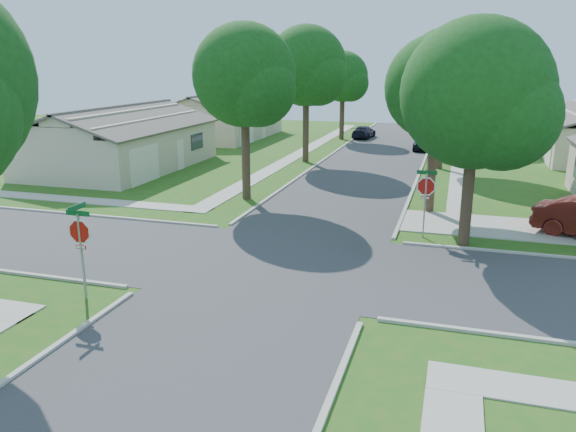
% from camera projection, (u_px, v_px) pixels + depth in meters
% --- Properties ---
extents(ground, '(100.00, 100.00, 0.00)m').
position_uv_depth(ground, '(280.00, 264.00, 20.11)').
color(ground, '#1D5B19').
rests_on(ground, ground).
extents(road_ns, '(7.00, 100.00, 0.02)m').
position_uv_depth(road_ns, '(280.00, 264.00, 20.11)').
color(road_ns, '#333335').
rests_on(road_ns, ground).
extents(sidewalk_ne, '(1.20, 40.00, 0.04)m').
position_uv_depth(sidewalk_ne, '(460.00, 158.00, 42.41)').
color(sidewalk_ne, '#9E9B91').
rests_on(sidewalk_ne, ground).
extents(sidewalk_nw, '(1.20, 40.00, 0.04)m').
position_uv_depth(sidewalk_nw, '(305.00, 151.00, 45.81)').
color(sidewalk_nw, '#9E9B91').
rests_on(sidewalk_nw, ground).
extents(driveway, '(8.80, 3.60, 0.05)m').
position_uv_depth(driveway, '(501.00, 227.00, 24.46)').
color(driveway, '#9E9B91').
rests_on(driveway, ground).
extents(stop_sign_sw, '(1.05, 0.80, 2.98)m').
position_uv_depth(stop_sign_sw, '(80.00, 236.00, 16.54)').
color(stop_sign_sw, gray).
rests_on(stop_sign_sw, ground).
extents(stop_sign_ne, '(1.05, 0.80, 2.98)m').
position_uv_depth(stop_sign_ne, '(426.00, 189.00, 22.61)').
color(stop_sign_ne, gray).
rests_on(stop_sign_ne, ground).
extents(tree_e_near, '(4.97, 4.80, 8.28)m').
position_uv_depth(tree_e_near, '(438.00, 93.00, 25.61)').
color(tree_e_near, '#38281C').
rests_on(tree_e_near, ground).
extents(tree_e_mid, '(5.59, 5.40, 9.21)m').
position_uv_depth(tree_e_mid, '(446.00, 74.00, 36.53)').
color(tree_e_mid, '#38281C').
rests_on(tree_e_mid, ground).
extents(tree_e_far, '(5.17, 5.00, 8.72)m').
position_uv_depth(tree_e_far, '(450.00, 74.00, 48.61)').
color(tree_e_far, '#38281C').
rests_on(tree_e_far, ground).
extents(tree_w_near, '(5.38, 5.20, 8.97)m').
position_uv_depth(tree_w_near, '(245.00, 80.00, 28.11)').
color(tree_w_near, '#38281C').
rests_on(tree_w_near, ground).
extents(tree_w_mid, '(5.80, 5.60, 9.56)m').
position_uv_depth(tree_w_mid, '(307.00, 70.00, 39.09)').
color(tree_w_mid, '#38281C').
rests_on(tree_w_mid, ground).
extents(tree_w_far, '(4.76, 4.60, 8.04)m').
position_uv_depth(tree_w_far, '(343.00, 79.00, 51.35)').
color(tree_w_far, '#38281C').
rests_on(tree_w_far, ground).
extents(tree_ne_corner, '(5.80, 5.60, 8.66)m').
position_uv_depth(tree_ne_corner, '(477.00, 101.00, 20.75)').
color(tree_ne_corner, '#38281C').
rests_on(tree_ne_corner, ground).
extents(house_nw_near, '(8.42, 13.60, 4.23)m').
position_uv_depth(house_nw_near, '(122.00, 146.00, 38.01)').
color(house_nw_near, '#B0A48B').
rests_on(house_nw_near, ground).
extents(house_nw_far, '(8.42, 13.60, 4.23)m').
position_uv_depth(house_nw_far, '(222.00, 122.00, 53.71)').
color(house_nw_far, '#B0A48B').
rests_on(house_nw_far, ground).
extents(car_curb_east, '(1.75, 4.20, 1.42)m').
position_uv_depth(car_curb_east, '(425.00, 141.00, 46.25)').
color(car_curb_east, black).
rests_on(car_curb_east, ground).
extents(car_curb_west, '(1.96, 4.11, 1.16)m').
position_uv_depth(car_curb_west, '(364.00, 132.00, 53.51)').
color(car_curb_west, black).
rests_on(car_curb_west, ground).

